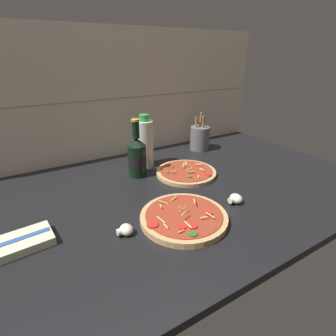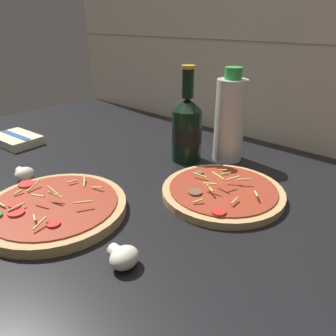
{
  "view_description": "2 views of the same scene",
  "coord_description": "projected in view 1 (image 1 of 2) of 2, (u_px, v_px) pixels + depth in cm",
  "views": [
    {
      "loc": [
        -43.2,
        -72.12,
        49.01
      ],
      "look_at": [
        3.87,
        6.12,
        8.82
      ],
      "focal_mm": 28.0,
      "sensor_mm": 36.0,
      "label": 1
    },
    {
      "loc": [
        46.0,
        -42.05,
        35.8
      ],
      "look_at": [
        4.74,
        3.06,
        7.76
      ],
      "focal_mm": 35.0,
      "sensor_mm": 36.0,
      "label": 2
    }
  ],
  "objects": [
    {
      "name": "counter_slab",
      "position": [
        168.0,
        195.0,
        0.96
      ],
      "size": [
        160.0,
        90.0,
        2.5
      ],
      "color": "black",
      "rests_on": "ground"
    },
    {
      "name": "tile_backsplash",
      "position": [
        117.0,
        98.0,
        1.2
      ],
      "size": [
        160.0,
        1.13,
        60.0
      ],
      "color": "beige",
      "rests_on": "ground"
    },
    {
      "name": "pizza_near",
      "position": [
        184.0,
        217.0,
        0.79
      ],
      "size": [
        26.47,
        26.47,
        5.17
      ],
      "color": "tan",
      "rests_on": "counter_slab"
    },
    {
      "name": "pizza_far",
      "position": [
        186.0,
        172.0,
        1.09
      ],
      "size": [
        24.9,
        24.9,
        5.12
      ],
      "color": "tan",
      "rests_on": "counter_slab"
    },
    {
      "name": "beer_bottle",
      "position": [
        137.0,
        156.0,
        1.05
      ],
      "size": [
        7.5,
        7.5,
        23.51
      ],
      "color": "black",
      "rests_on": "counter_slab"
    },
    {
      "name": "oil_bottle",
      "position": [
        145.0,
        143.0,
        1.14
      ],
      "size": [
        7.41,
        7.41,
        23.01
      ],
      "color": "silver",
      "rests_on": "counter_slab"
    },
    {
      "name": "mushroom_left",
      "position": [
        126.0,
        230.0,
        0.73
      ],
      "size": [
        4.53,
        4.32,
        3.02
      ],
      "color": "white",
      "rests_on": "counter_slab"
    },
    {
      "name": "mushroom_right",
      "position": [
        235.0,
        199.0,
        0.88
      ],
      "size": [
        4.84,
        4.61,
        3.23
      ],
      "color": "white",
      "rests_on": "counter_slab"
    },
    {
      "name": "utensil_crock",
      "position": [
        200.0,
        138.0,
        1.36
      ],
      "size": [
        9.92,
        9.92,
        19.07
      ],
      "color": "slate",
      "rests_on": "counter_slab"
    },
    {
      "name": "dish_towel",
      "position": [
        24.0,
        242.0,
        0.69
      ],
      "size": [
        14.89,
        10.7,
        2.56
      ],
      "color": "beige",
      "rests_on": "counter_slab"
    }
  ]
}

